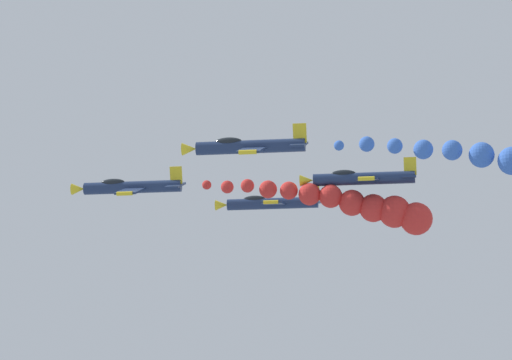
{
  "coord_description": "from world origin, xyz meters",
  "views": [
    {
      "loc": [
        -101.65,
        -14.2,
        89.13
      ],
      "look_at": [
        0.0,
        0.0,
        114.16
      ],
      "focal_mm": 82.16,
      "sensor_mm": 36.0,
      "label": 1
    }
  ],
  "objects": [
    {
      "name": "airplane_lead",
      "position": [
        -0.57,
        11.47,
        113.75
      ],
      "size": [
        9.16,
        10.35,
        3.51
      ],
      "rotation": [
        0.0,
        -0.33,
        0.0
      ],
      "color": "navy"
    },
    {
      "name": "smoke_trail_lead",
      "position": [
        -0.42,
        -9.63,
        111.35
      ],
      "size": [
        2.89,
        20.52,
        5.5
      ],
      "color": "red"
    },
    {
      "name": "airplane_left_inner",
      "position": [
        -10.18,
        -0.78,
        114.5
      ],
      "size": [
        9.14,
        10.35,
        3.53
      ],
      "rotation": [
        0.0,
        -0.34,
        0.0
      ],
      "color": "navy"
    },
    {
      "name": "smoke_trail_left_inner",
      "position": [
        -11.71,
        -20.01,
        112.46
      ],
      "size": [
        4.05,
        17.4,
        4.65
      ],
      "color": "blue"
    },
    {
      "name": "airplane_right_inner",
      "position": [
        9.99,
        -0.07,
        114.2
      ],
      "size": [
        9.49,
        10.35,
        2.83
      ],
      "rotation": [
        0.0,
        -0.17,
        0.0
      ],
      "color": "navy"
    },
    {
      "name": "airplane_left_outer",
      "position": [
        -0.6,
        -9.57,
        113.84
      ],
      "size": [
        9.41,
        10.35,
        3.05
      ],
      "rotation": [
        0.0,
        -0.22,
        0.0
      ],
      "color": "navy"
    }
  ]
}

